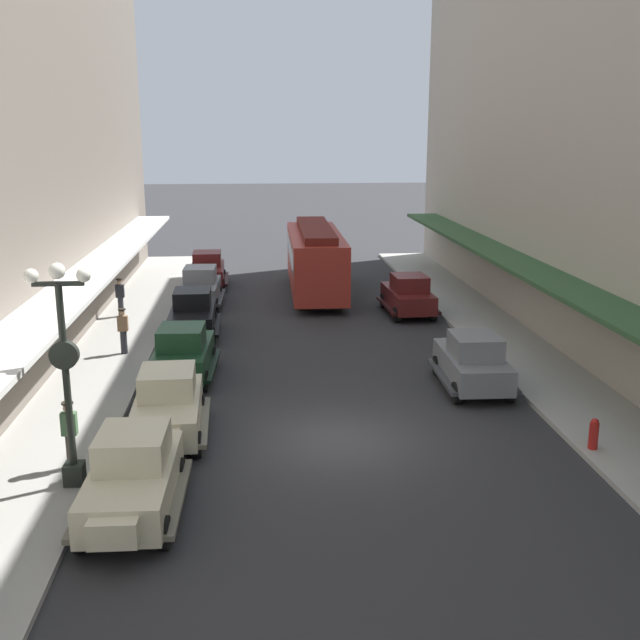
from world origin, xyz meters
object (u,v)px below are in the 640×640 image
(pedestrian_1, at_px, (123,330))
(parked_car_1, at_px, (133,475))
(streetcar, at_px, (315,257))
(parked_car_4, at_px, (168,404))
(pedestrian_2, at_px, (120,297))
(parked_car_0, at_px, (200,287))
(parked_car_5, at_px, (193,313))
(parked_car_6, at_px, (408,294))
(lamp_post_with_clock, at_px, (65,366))
(parked_car_2, at_px, (473,360))
(parked_car_7, at_px, (183,351))
(pedestrian_0, at_px, (70,434))
(parked_car_3, at_px, (207,269))
(fire_hydrant, at_px, (594,433))

(pedestrian_1, bearing_deg, parked_car_1, -79.84)
(streetcar, bearing_deg, pedestrian_1, -127.64)
(pedestrian_1, bearing_deg, parked_car_4, -72.44)
(parked_car_1, relative_size, parked_car_4, 1.00)
(pedestrian_2, bearing_deg, parked_car_0, 34.97)
(parked_car_5, distance_m, parked_car_6, 9.74)
(lamp_post_with_clock, bearing_deg, parked_car_2, 28.75)
(parked_car_5, xyz_separation_m, parked_car_7, (0.10, -5.46, 0.00))
(parked_car_4, height_order, pedestrian_0, parked_car_4)
(parked_car_1, height_order, parked_car_6, same)
(parked_car_3, bearing_deg, pedestrian_1, -100.41)
(parked_car_3, height_order, parked_car_5, same)
(parked_car_2, bearing_deg, lamp_post_with_clock, -151.25)
(parked_car_4, distance_m, fire_hydrant, 11.12)
(parked_car_1, bearing_deg, streetcar, 75.47)
(parked_car_6, distance_m, lamp_post_with_clock, 19.65)
(parked_car_1, bearing_deg, parked_car_7, 88.41)
(lamp_post_with_clock, bearing_deg, pedestrian_2, 95.73)
(parked_car_3, relative_size, pedestrian_1, 2.57)
(parked_car_0, bearing_deg, pedestrian_2, -145.03)
(fire_hydrant, xyz_separation_m, pedestrian_2, (-14.38, 15.42, 0.45))
(lamp_post_with_clock, relative_size, pedestrian_1, 3.09)
(parked_car_5, distance_m, pedestrian_0, 12.62)
(pedestrian_0, bearing_deg, parked_car_4, 44.51)
(parked_car_5, distance_m, pedestrian_1, 3.62)
(fire_hydrant, bearing_deg, pedestrian_0, 179.92)
(parked_car_3, bearing_deg, parked_car_0, -91.02)
(parked_car_5, height_order, fire_hydrant, parked_car_5)
(parked_car_1, bearing_deg, lamp_post_with_clock, 139.52)
(streetcar, bearing_deg, fire_hydrant, -74.48)
(parked_car_2, height_order, parked_car_7, same)
(streetcar, height_order, pedestrian_2, streetcar)
(pedestrian_2, bearing_deg, parked_car_4, -75.46)
(parked_car_0, xyz_separation_m, pedestrian_0, (-1.91, -17.70, 0.07))
(parked_car_7, height_order, pedestrian_2, parked_car_7)
(parked_car_1, xyz_separation_m, pedestrian_0, (-1.80, 2.20, 0.07))
(parked_car_5, distance_m, streetcar, 9.24)
(parked_car_0, height_order, pedestrian_2, parked_car_0)
(lamp_post_with_clock, bearing_deg, parked_car_6, 55.62)
(lamp_post_with_clock, bearing_deg, parked_car_7, 77.13)
(parked_car_6, xyz_separation_m, fire_hydrant, (1.71, -15.27, -0.38))
(fire_hydrant, height_order, pedestrian_1, pedestrian_1)
(pedestrian_0, bearing_deg, parked_car_6, 53.48)
(parked_car_0, height_order, parked_car_3, same)
(parked_car_4, xyz_separation_m, fire_hydrant, (10.92, -2.07, -0.38))
(parked_car_5, height_order, parked_car_6, same)
(parked_car_2, height_order, pedestrian_2, parked_car_2)
(lamp_post_with_clock, bearing_deg, parked_car_4, 58.03)
(parked_car_0, distance_m, pedestrian_2, 4.01)
(parked_car_0, height_order, parked_car_4, same)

